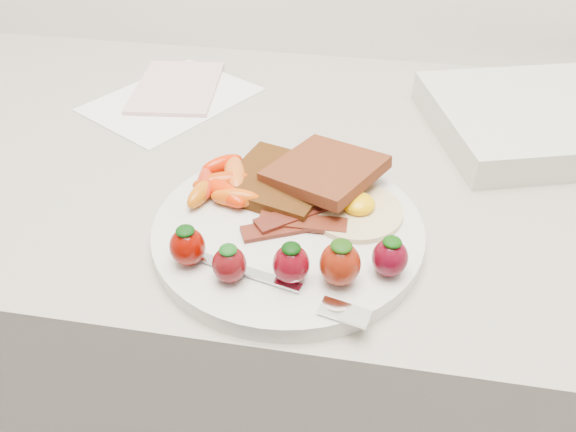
# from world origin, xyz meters

# --- Properties ---
(counter) EXTENTS (2.00, 0.60, 0.90)m
(counter) POSITION_xyz_m (0.00, 1.70, 0.45)
(counter) COLOR gray
(counter) RESTS_ON ground
(plate) EXTENTS (0.27, 0.27, 0.02)m
(plate) POSITION_xyz_m (-0.02, 1.54, 0.91)
(plate) COLOR silver
(plate) RESTS_ON counter
(toast_lower) EXTENTS (0.13, 0.13, 0.01)m
(toast_lower) POSITION_xyz_m (-0.04, 1.60, 0.93)
(toast_lower) COLOR black
(toast_lower) RESTS_ON plate
(toast_upper) EXTENTS (0.14, 0.14, 0.02)m
(toast_upper) POSITION_xyz_m (0.00, 1.61, 0.94)
(toast_upper) COLOR #3E180C
(toast_upper) RESTS_ON toast_lower
(fried_egg) EXTENTS (0.12, 0.12, 0.02)m
(fried_egg) POSITION_xyz_m (0.04, 1.57, 0.92)
(fried_egg) COLOR white
(fried_egg) RESTS_ON plate
(bacon_strips) EXTENTS (0.10, 0.08, 0.01)m
(bacon_strips) POSITION_xyz_m (-0.02, 1.54, 0.92)
(bacon_strips) COLOR black
(bacon_strips) RESTS_ON plate
(baby_carrots) EXTENTS (0.08, 0.10, 0.02)m
(baby_carrots) POSITION_xyz_m (-0.10, 1.58, 0.93)
(baby_carrots) COLOR #BF3A05
(baby_carrots) RESTS_ON plate
(strawberries) EXTENTS (0.21, 0.06, 0.04)m
(strawberries) POSITION_xyz_m (-0.01, 1.47, 0.94)
(strawberries) COLOR #6B0600
(strawberries) RESTS_ON plate
(fork) EXTENTS (0.16, 0.06, 0.00)m
(fork) POSITION_xyz_m (-0.01, 1.45, 0.92)
(fork) COLOR silver
(fork) RESTS_ON plate
(paper_sheet) EXTENTS (0.25, 0.27, 0.00)m
(paper_sheet) POSITION_xyz_m (-0.24, 1.81, 0.90)
(paper_sheet) COLOR white
(paper_sheet) RESTS_ON counter
(notepad) EXTENTS (0.13, 0.18, 0.01)m
(notepad) POSITION_xyz_m (-0.24, 1.84, 0.91)
(notepad) COLOR beige
(notepad) RESTS_ON paper_sheet
(appliance) EXTENTS (0.34, 0.30, 0.04)m
(appliance) POSITION_xyz_m (0.27, 1.80, 0.92)
(appliance) COLOR beige
(appliance) RESTS_ON counter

